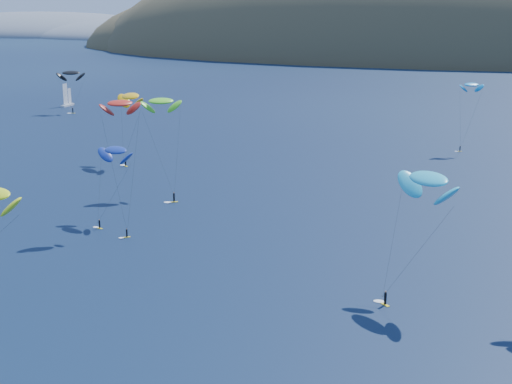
{
  "coord_description": "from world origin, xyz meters",
  "views": [
    {
      "loc": [
        44.92,
        -35.32,
        41.8
      ],
      "look_at": [
        9.48,
        80.0,
        9.0
      ],
      "focal_mm": 50.0,
      "sensor_mm": 36.0,
      "label": 1
    }
  ],
  "objects": [
    {
      "name": "kitesurfer_10",
      "position": [
        -20.55,
        85.33,
        13.57
      ],
      "size": [
        9.17,
        11.02,
        15.93
      ],
      "rotation": [
        0.0,
        0.0,
        -0.33
      ],
      "color": "yellow",
      "rests_on": "ground"
    },
    {
      "name": "kitesurfer_12",
      "position": [
        -101.03,
        202.24,
        14.87
      ],
      "size": [
        10.99,
        8.28,
        17.68
      ],
      "rotation": [
        0.0,
        0.0,
        0.42
      ],
      "color": "yellow",
      "rests_on": "ground"
    },
    {
      "name": "kitesurfer_4",
      "position": [
        43.87,
        172.63,
        18.63
      ],
      "size": [
        7.31,
        5.52,
        20.54
      ],
      "rotation": [
        0.0,
        0.0,
        0.42
      ],
      "color": "yellow",
      "rests_on": "ground"
    },
    {
      "name": "kitesurfer_5",
      "position": [
        39.57,
        64.79,
        17.29
      ],
      "size": [
        11.25,
        12.26,
        20.32
      ],
      "rotation": [
        0.0,
        0.0,
        -0.76
      ],
      "color": "yellow",
      "rests_on": "ground"
    },
    {
      "name": "headland",
      "position": [
        -445.26,
        750.08,
        -3.36
      ],
      "size": [
        460.0,
        250.0,
        60.0
      ],
      "color": "slate",
      "rests_on": "ground"
    },
    {
      "name": "island",
      "position": [
        39.4,
        562.36,
        -10.74
      ],
      "size": [
        730.0,
        300.0,
        210.0
      ],
      "color": "#3D3526",
      "rests_on": "ground"
    },
    {
      "name": "kitesurfer_3",
      "position": [
        -20.61,
        107.15,
        20.11
      ],
      "size": [
        11.62,
        13.02,
        22.54
      ],
      "rotation": [
        0.0,
        0.0,
        0.53
      ],
      "color": "yellow",
      "rests_on": "ground"
    },
    {
      "name": "kitesurfer_1",
      "position": [
        -40.56,
        131.76,
        17.33
      ],
      "size": [
        11.62,
        11.58,
        20.35
      ],
      "rotation": [
        0.0,
        0.0,
        -0.61
      ],
      "color": "yellow",
      "rests_on": "ground"
    },
    {
      "name": "sailboat",
      "position": [
        -111.59,
        215.33,
        0.89
      ],
      "size": [
        8.19,
        7.11,
        10.29
      ],
      "rotation": [
        0.0,
        0.0,
        -0.04
      ],
      "color": "silver",
      "rests_on": "ground"
    },
    {
      "name": "kitesurfer_9",
      "position": [
        -17.24,
        81.88,
        23.23
      ],
      "size": [
        8.26,
        11.35,
        25.31
      ],
      "rotation": [
        0.0,
        0.0,
        0.72
      ],
      "color": "yellow",
      "rests_on": "ground"
    }
  ]
}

